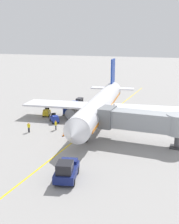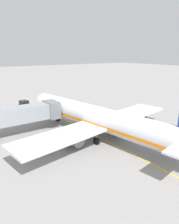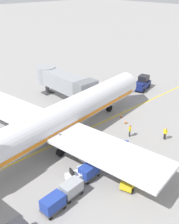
{
  "view_description": "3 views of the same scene",
  "coord_description": "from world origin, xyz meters",
  "px_view_note": "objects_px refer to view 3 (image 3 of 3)",
  "views": [
    {
      "loc": [
        -16.88,
        47.36,
        14.93
      ],
      "look_at": [
        0.6,
        3.64,
        2.61
      ],
      "focal_mm": 44.47,
      "sensor_mm": 36.0,
      "label": 1
    },
    {
      "loc": [
        -19.59,
        -24.89,
        13.31
      ],
      "look_at": [
        0.48,
        3.25,
        3.4
      ],
      "focal_mm": 32.93,
      "sensor_mm": 36.0,
      "label": 2
    },
    {
      "loc": [
        23.71,
        -16.66,
        18.63
      ],
      "look_at": [
        1.0,
        4.37,
        3.21
      ],
      "focal_mm": 42.89,
      "sensor_mm": 36.0,
      "label": 3
    }
  ],
  "objects_px": {
    "baggage_tug_trailing": "(124,151)",
    "safety_cone_nose_right": "(122,116)",
    "pushback_tractor": "(142,83)",
    "ground_crew_wing_walker": "(130,130)",
    "baggage_tug_lead": "(130,180)",
    "ground_crew_loader": "(165,133)",
    "baggage_cart_third_in_train": "(53,203)",
    "baggage_cart_second_in_train": "(71,188)",
    "baggage_cart_front": "(89,170)",
    "parked_airliner": "(56,121)",
    "baggage_tug_spare": "(79,175)",
    "jet_bridge": "(64,82)",
    "safety_cone_nose_left": "(126,122)"
  },
  "relations": [
    {
      "from": "baggage_cart_third_in_train",
      "to": "ground_crew_wing_walker",
      "type": "distance_m",
      "value": 15.29
    },
    {
      "from": "baggage_cart_second_in_train",
      "to": "ground_crew_wing_walker",
      "type": "bearing_deg",
      "value": 104.37
    },
    {
      "from": "parked_airliner",
      "to": "baggage_tug_spare",
      "type": "xyz_separation_m",
      "value": [
        7.22,
        -2.58,
        -2.47
      ]
    },
    {
      "from": "parked_airliner",
      "to": "baggage_tug_spare",
      "type": "bearing_deg",
      "value": -19.68
    },
    {
      "from": "baggage_cart_third_in_train",
      "to": "baggage_tug_trailing",
      "type": "bearing_deg",
      "value": 96.23
    },
    {
      "from": "baggage_tug_lead",
      "to": "ground_crew_wing_walker",
      "type": "height_order",
      "value": "ground_crew_wing_walker"
    },
    {
      "from": "baggage_cart_second_in_train",
      "to": "safety_cone_nose_left",
      "type": "xyz_separation_m",
      "value": [
        -5.81,
        14.83,
        -0.66
      ]
    },
    {
      "from": "ground_crew_loader",
      "to": "baggage_tug_spare",
      "type": "bearing_deg",
      "value": -96.71
    },
    {
      "from": "baggage_tug_trailing",
      "to": "baggage_cart_front",
      "type": "distance_m",
      "value": 5.67
    },
    {
      "from": "baggage_cart_second_in_train",
      "to": "safety_cone_nose_right",
      "type": "distance_m",
      "value": 17.45
    },
    {
      "from": "baggage_tug_trailing",
      "to": "baggage_tug_spare",
      "type": "height_order",
      "value": "same"
    },
    {
      "from": "baggage_cart_second_in_train",
      "to": "safety_cone_nose_right",
      "type": "bearing_deg",
      "value": 115.28
    },
    {
      "from": "baggage_tug_trailing",
      "to": "baggage_cart_front",
      "type": "xyz_separation_m",
      "value": [
        0.09,
        -5.66,
        0.24
      ]
    },
    {
      "from": "parked_airliner",
      "to": "ground_crew_loader",
      "type": "xyz_separation_m",
      "value": [
        8.78,
        10.71,
        -2.23
      ]
    },
    {
      "from": "baggage_tug_spare",
      "to": "ground_crew_loader",
      "type": "xyz_separation_m",
      "value": [
        1.56,
        13.29,
        0.24
      ]
    },
    {
      "from": "jet_bridge",
      "to": "baggage_tug_trailing",
      "type": "xyz_separation_m",
      "value": [
        17.21,
        -4.58,
        -2.74
      ]
    },
    {
      "from": "baggage_tug_trailing",
      "to": "safety_cone_nose_right",
      "type": "distance_m",
      "value": 9.72
    },
    {
      "from": "parked_airliner",
      "to": "ground_crew_wing_walker",
      "type": "xyz_separation_m",
      "value": [
        5.23,
        7.93,
        -2.23
      ]
    },
    {
      "from": "ground_crew_wing_walker",
      "to": "safety_cone_nose_right",
      "type": "distance_m",
      "value": 5.41
    },
    {
      "from": "ground_crew_loader",
      "to": "baggage_cart_front",
      "type": "bearing_deg",
      "value": -95.2
    },
    {
      "from": "baggage_tug_lead",
      "to": "baggage_cart_third_in_train",
      "type": "height_order",
      "value": "baggage_tug_lead"
    },
    {
      "from": "baggage_tug_trailing",
      "to": "baggage_cart_third_in_train",
      "type": "distance_m",
      "value": 11.1
    },
    {
      "from": "baggage_tug_trailing",
      "to": "baggage_cart_third_in_train",
      "type": "xyz_separation_m",
      "value": [
        1.2,
        -11.03,
        0.24
      ]
    },
    {
      "from": "parked_airliner",
      "to": "baggage_cart_second_in_train",
      "type": "xyz_separation_m",
      "value": [
        8.43,
        -4.55,
        -2.24
      ]
    },
    {
      "from": "baggage_cart_third_in_train",
      "to": "safety_cone_nose_right",
      "type": "distance_m",
      "value": 19.77
    },
    {
      "from": "baggage_cart_front",
      "to": "baggage_cart_second_in_train",
      "type": "bearing_deg",
      "value": -75.56
    },
    {
      "from": "baggage_cart_third_in_train",
      "to": "ground_crew_wing_walker",
      "type": "relative_size",
      "value": 1.74
    },
    {
      "from": "baggage_tug_trailing",
      "to": "baggage_cart_front",
      "type": "bearing_deg",
      "value": -89.12
    },
    {
      "from": "parked_airliner",
      "to": "ground_crew_loader",
      "type": "distance_m",
      "value": 14.03
    },
    {
      "from": "baggage_tug_lead",
      "to": "ground_crew_wing_walker",
      "type": "distance_m",
      "value": 9.43
    },
    {
      "from": "safety_cone_nose_left",
      "to": "baggage_tug_spare",
      "type": "bearing_deg",
      "value": -70.32
    },
    {
      "from": "parked_airliner",
      "to": "safety_cone_nose_left",
      "type": "relative_size",
      "value": 63.21
    },
    {
      "from": "baggage_cart_front",
      "to": "ground_crew_wing_walker",
      "type": "bearing_deg",
      "value": 104.35
    },
    {
      "from": "jet_bridge",
      "to": "baggage_tug_spare",
      "type": "bearing_deg",
      "value": -33.74
    },
    {
      "from": "ground_crew_loader",
      "to": "safety_cone_nose_right",
      "type": "xyz_separation_m",
      "value": [
        -7.8,
        0.51,
        -0.66
      ]
    },
    {
      "from": "pushback_tractor",
      "to": "baggage_tug_trailing",
      "type": "distance_m",
      "value": 22.13
    },
    {
      "from": "pushback_tractor",
      "to": "ground_crew_wing_walker",
      "type": "distance_m",
      "value": 17.63
    },
    {
      "from": "parked_airliner",
      "to": "baggage_tug_spare",
      "type": "distance_m",
      "value": 8.05
    },
    {
      "from": "baggage_cart_front",
      "to": "parked_airliner",
      "type": "bearing_deg",
      "value": 168.43
    },
    {
      "from": "baggage_tug_lead",
      "to": "baggage_cart_third_in_train",
      "type": "relative_size",
      "value": 0.94
    },
    {
      "from": "ground_crew_wing_walker",
      "to": "ground_crew_loader",
      "type": "relative_size",
      "value": 1.0
    },
    {
      "from": "pushback_tractor",
      "to": "baggage_cart_third_in_train",
      "type": "xyz_separation_m",
      "value": [
        12.97,
        -29.77,
        -0.15
      ]
    },
    {
      "from": "baggage_cart_front",
      "to": "ground_crew_loader",
      "type": "height_order",
      "value": "ground_crew_loader"
    },
    {
      "from": "baggage_tug_spare",
      "to": "ground_crew_wing_walker",
      "type": "relative_size",
      "value": 1.6
    },
    {
      "from": "jet_bridge",
      "to": "safety_cone_nose_right",
      "type": "distance_m",
      "value": 11.37
    },
    {
      "from": "pushback_tractor",
      "to": "ground_crew_wing_walker",
      "type": "relative_size",
      "value": 2.86
    },
    {
      "from": "baggage_cart_third_in_train",
      "to": "pushback_tractor",
      "type": "bearing_deg",
      "value": 113.54
    },
    {
      "from": "pushback_tractor",
      "to": "baggage_cart_front",
      "type": "relative_size",
      "value": 1.64
    },
    {
      "from": "baggage_cart_front",
      "to": "ground_crew_loader",
      "type": "distance_m",
      "value": 12.33
    },
    {
      "from": "baggage_cart_second_in_train",
      "to": "pushback_tractor",
      "type": "bearing_deg",
      "value": 114.74
    }
  ]
}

